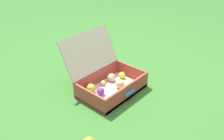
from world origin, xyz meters
TOP-DOWN VIEW (x-y plane):
  - ground_plane at (0.00, 0.00)m, footprint 16.00×16.00m
  - open_suitcase at (-0.04, -0.01)m, footprint 0.55×0.54m

SIDE VIEW (x-z plane):
  - ground_plane at x=0.00m, z-range 0.00..0.00m
  - open_suitcase at x=-0.04m, z-range -0.13..0.34m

